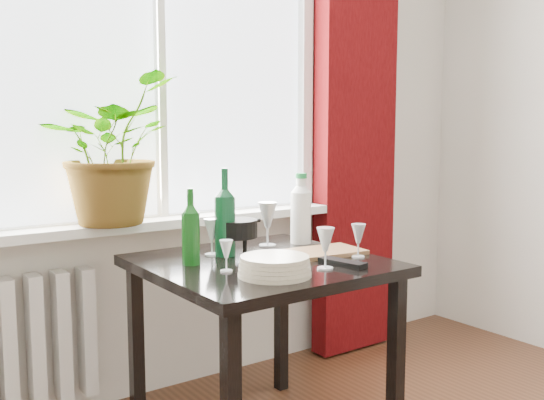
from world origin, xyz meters
TOP-DOWN VIEW (x-y plane):
  - window at (0.00, 2.22)m, footprint 1.72×0.08m
  - windowsill at (0.00, 2.15)m, footprint 1.72×0.20m
  - curtain at (1.12, 2.12)m, footprint 0.50×0.12m
  - table at (0.10, 1.55)m, footprint 0.85×0.85m
  - potted_plant at (-0.28, 2.11)m, footprint 0.75×0.74m
  - wine_bottle_left at (-0.15, 1.64)m, footprint 0.09×0.09m
  - wine_bottle_right at (0.03, 1.70)m, footprint 0.10×0.10m
  - bottle_amber at (0.05, 1.75)m, footprint 0.07×0.07m
  - cleaning_bottle at (0.44, 1.74)m, footprint 0.09×0.09m
  - wineglass_front_right at (0.20, 1.29)m, footprint 0.07×0.07m
  - wineglass_far_right at (0.44, 1.37)m, footprint 0.06×0.06m
  - wineglass_back_center at (0.28, 1.77)m, footprint 0.11×0.11m
  - wineglass_back_left at (-0.01, 1.74)m, footprint 0.08×0.08m
  - wineglass_front_left at (-0.11, 1.46)m, footprint 0.06×0.06m
  - plate_stack at (-0.01, 1.31)m, footprint 0.33×0.33m
  - fondue_pot at (0.09, 1.72)m, footprint 0.23×0.21m
  - tv_remote at (0.29, 1.30)m, footprint 0.09×0.20m
  - cutting_board at (0.37, 1.50)m, footprint 0.33×0.23m

SIDE VIEW (x-z plane):
  - table at x=0.10m, z-range 0.28..1.02m
  - cutting_board at x=0.37m, z-range 0.74..0.76m
  - tv_remote at x=0.29m, z-range 0.74..0.76m
  - plate_stack at x=-0.01m, z-range 0.74..0.81m
  - wineglass_front_left at x=-0.11m, z-range 0.74..0.85m
  - wineglass_far_right at x=0.44m, z-range 0.74..0.88m
  - fondue_pot at x=0.09m, z-range 0.74..0.88m
  - wineglass_back_left at x=-0.01m, z-range 0.74..0.89m
  - wineglass_front_right at x=0.20m, z-range 0.74..0.89m
  - windowsill at x=0.00m, z-range 0.80..0.84m
  - wineglass_back_center at x=0.28m, z-range 0.74..0.94m
  - bottle_amber at x=0.05m, z-range 0.74..0.99m
  - wine_bottle_left at x=-0.15m, z-range 0.74..1.03m
  - cleaning_bottle at x=0.44m, z-range 0.74..1.06m
  - wine_bottle_right at x=0.03m, z-range 0.74..1.09m
  - potted_plant at x=-0.28m, z-range 0.84..1.47m
  - curtain at x=1.12m, z-range 0.01..2.58m
  - window at x=0.00m, z-range 0.79..2.41m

